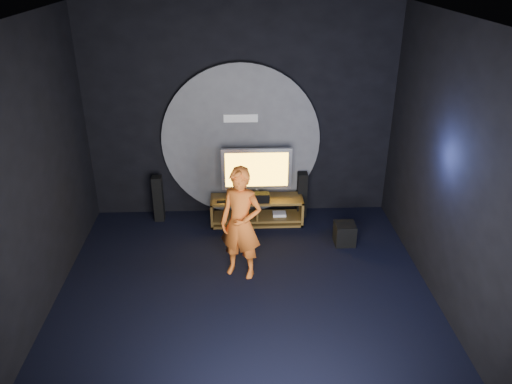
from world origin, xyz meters
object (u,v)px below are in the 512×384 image
subwoofer (345,234)px  player (241,224)px  tv (257,171)px  tower_speaker_left (158,199)px  media_console (257,212)px  tower_speaker_right (302,195)px

subwoofer → player: size_ratio=0.21×
tv → tower_speaker_left: size_ratio=1.44×
media_console → tower_speaker_left: (-1.65, 0.16, 0.20)m
media_console → subwoofer: 1.52m
tv → tower_speaker_left: (-1.64, 0.10, -0.52)m
tower_speaker_right → player: (-1.06, -1.68, 0.41)m
media_console → tower_speaker_left: size_ratio=1.92×
tv → media_console: bearing=-84.4°
tower_speaker_left → player: bearing=-50.3°
tower_speaker_right → tv: bearing=-169.8°
tower_speaker_right → player: 2.03m
tower_speaker_right → player: player is taller
subwoofer → tv: bearing=149.0°
media_console → subwoofer: media_console is taller
tower_speaker_left → tower_speaker_right: size_ratio=1.00×
tower_speaker_right → subwoofer: 1.12m
tower_speaker_left → tower_speaker_right: 2.43m
media_console → player: (-0.29, -1.48, 0.62)m
player → media_console: bearing=100.8°
tower_speaker_right → player: bearing=-122.3°
tower_speaker_left → subwoofer: bearing=-16.8°
media_console → player: bearing=-101.1°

